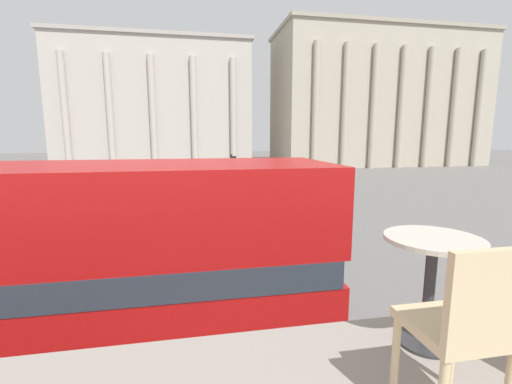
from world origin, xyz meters
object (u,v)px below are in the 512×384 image
Objects in this scene: plaza_building_left at (157,105)px; traffic_light_near at (16,205)px; cafe_dining_table at (431,266)px; plaza_building_right at (377,100)px; pedestrian_blue at (176,209)px; cafe_chair_0 at (464,325)px; traffic_light_mid at (233,174)px; pedestrian_grey at (230,193)px; car_silver at (109,180)px; pedestrian_black at (244,171)px.

plaza_building_left reaches higher than traffic_light_near.
cafe_dining_table is 55.29m from plaza_building_left.
pedestrian_blue is (-30.05, -34.45, -9.12)m from plaza_building_right.
pedestrian_blue is at bearing 99.79° from cafe_chair_0.
plaza_building_right is at bearing 60.74° from cafe_dining_table.
plaza_building_left is 37.87m from traffic_light_mid.
plaza_building_right is 8.59× the size of traffic_light_near.
pedestrian_grey is at bearing 89.30° from cafe_chair_0.
cafe_dining_table is 0.43× the size of pedestrian_blue.
traffic_light_mid is at bearing 148.20° from pedestrian_blue.
plaza_building_left is 26.01m from car_silver.
pedestrian_black is 13.73m from pedestrian_grey.
pedestrian_grey is (-0.12, 0.79, -1.25)m from traffic_light_mid.
cafe_chair_0 is 0.52× the size of pedestrian_black.
traffic_light_near is (-6.42, 9.99, -1.21)m from cafe_chair_0.
cafe_dining_table is 0.02× the size of plaza_building_right.
cafe_dining_table is 0.68m from cafe_chair_0.
traffic_light_near is 12.22m from pedestrian_grey.
cafe_chair_0 is 19.75m from pedestrian_grey.
cafe_chair_0 is at bearing 72.39° from pedestrian_grey.
traffic_light_mid is (0.89, 18.14, -1.41)m from cafe_dining_table.
pedestrian_blue is at bearing 0.62° from car_silver.
traffic_light_mid is 1.49m from pedestrian_grey.
plaza_building_left is (-6.46, 54.63, 5.54)m from cafe_dining_table.
plaza_building_right reaches higher than cafe_chair_0.
traffic_light_near reaches higher than pedestrian_black.
traffic_light_mid is at bearing 87.19° from cafe_dining_table.
car_silver is (-2.01, 20.78, -1.76)m from traffic_light_near.
plaza_building_right reaches higher than pedestrian_grey.
pedestrian_grey is at bearing 155.73° from pedestrian_blue.
traffic_light_near is (-0.26, -45.25, -6.76)m from plaza_building_left.
cafe_chair_0 is at bearing -116.05° from cafe_dining_table.
cafe_chair_0 is 0.26× the size of traffic_light_mid.
cafe_dining_table is 31.55m from car_silver.
pedestrian_grey is at bearing 51.90° from traffic_light_near.
cafe_dining_table reaches higher than pedestrian_black.
plaza_building_left reaches higher than cafe_dining_table.
plaza_building_left is 16.28× the size of pedestrian_black.
plaza_building_right is (27.73, 49.48, 6.42)m from cafe_dining_table.
pedestrian_blue is (-2.32, 15.03, -2.70)m from cafe_dining_table.
plaza_building_right reaches higher than pedestrian_black.
cafe_chair_0 is at bearing 167.46° from pedestrian_black.
traffic_light_mid reaches higher than car_silver.
plaza_building_right reaches higher than car_silver.
traffic_light_mid is 2.03× the size of pedestrian_blue.
cafe_chair_0 reaches higher than car_silver.
plaza_building_right is 42.00m from traffic_light_mid.
plaza_building_left is 16.59× the size of pedestrian_blue.
cafe_dining_table is at bearing -54.39° from traffic_light_near.
plaza_building_right is at bearing -8.57° from plaza_building_left.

